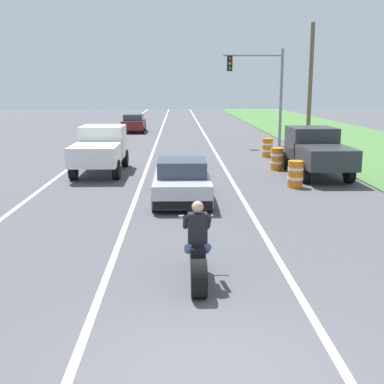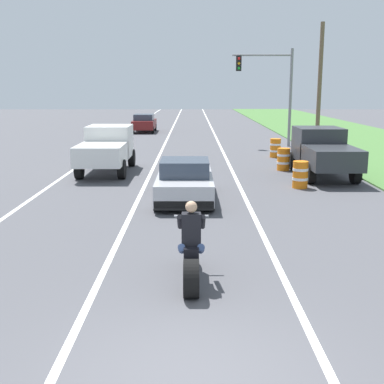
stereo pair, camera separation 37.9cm
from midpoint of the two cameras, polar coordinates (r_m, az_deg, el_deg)
name	(u,v)px [view 1 (the left image)]	position (r m, az deg, el deg)	size (l,w,h in m)	color
ground_plane	(209,380)	(6.78, 0.20, -20.78)	(160.00, 160.00, 0.00)	#4C4C51
lane_stripe_left_solid	(81,159)	(26.48, -13.06, 3.68)	(0.14, 120.00, 0.01)	white
lane_stripe_right_solid	(219,159)	(26.04, 2.71, 3.84)	(0.14, 120.00, 0.01)	white
lane_stripe_centre_dashed	(150,159)	(26.01, -5.24, 3.80)	(0.14, 120.00, 0.01)	white
motorcycle_with_rider	(198,254)	(9.39, -0.52, -7.17)	(0.70, 2.21, 1.62)	black
sports_car_silver	(182,181)	(16.38, -1.84, 1.25)	(1.84, 4.30, 1.37)	#B7B7BC
pickup_truck_left_lane_white	(100,148)	(21.97, -11.00, 5.03)	(2.02, 4.80, 1.98)	silver
pickup_truck_right_shoulder_dark_grey	(317,150)	(21.44, 13.67, 4.75)	(2.02, 4.80, 1.98)	#2D3035
traffic_light_mast_near	(264,83)	(31.74, 7.93, 12.32)	(3.74, 0.34, 6.00)	gray
utility_pole_roadside	(310,88)	(30.34, 13.07, 11.61)	(0.24, 0.24, 7.30)	brown
construction_barrel_nearest	(295,174)	(18.83, 11.24, 2.04)	(0.58, 0.58, 1.00)	orange
construction_barrel_mid	(277,159)	(22.72, 9.27, 3.78)	(0.58, 0.58, 1.00)	orange
construction_barrel_far	(267,148)	(26.91, 8.28, 5.07)	(0.58, 0.58, 1.00)	orange
distant_car_far_ahead	(134,123)	(41.87, -6.96, 7.89)	(1.80, 4.00, 1.50)	maroon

